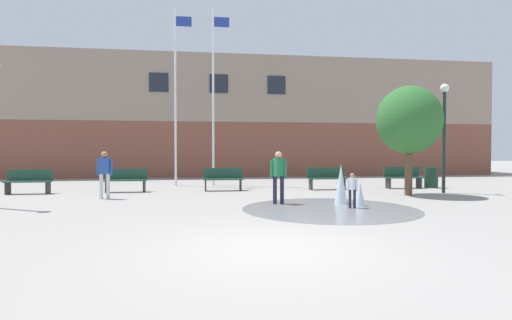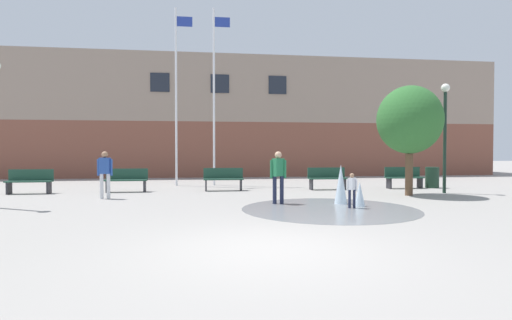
% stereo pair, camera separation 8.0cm
% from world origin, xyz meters
% --- Properties ---
extents(ground_plane, '(100.00, 100.00, 0.00)m').
position_xyz_m(ground_plane, '(0.00, 0.00, 0.00)').
color(ground_plane, gray).
extents(library_building, '(36.00, 6.05, 7.45)m').
position_xyz_m(library_building, '(0.00, 20.56, 3.72)').
color(library_building, brown).
rests_on(library_building, ground).
extents(splash_fountain, '(4.87, 4.87, 1.20)m').
position_xyz_m(splash_fountain, '(2.87, 4.68, 0.31)').
color(splash_fountain, gray).
rests_on(splash_fountain, ground).
extents(park_bench_left_of_flagpoles, '(1.60, 0.44, 0.91)m').
position_xyz_m(park_bench_left_of_flagpoles, '(-7.47, 9.49, 0.48)').
color(park_bench_left_of_flagpoles, '#28282D').
rests_on(park_bench_left_of_flagpoles, ground).
extents(park_bench_under_left_flagpole, '(1.60, 0.44, 0.91)m').
position_xyz_m(park_bench_under_left_flagpole, '(-4.00, 9.66, 0.48)').
color(park_bench_under_left_flagpole, '#28282D').
rests_on(park_bench_under_left_flagpole, ground).
extents(park_bench_center, '(1.60, 0.44, 0.91)m').
position_xyz_m(park_bench_center, '(-0.22, 9.67, 0.48)').
color(park_bench_center, '#28282D').
rests_on(park_bench_center, ground).
extents(park_bench_under_right_flagpole, '(1.60, 0.44, 0.91)m').
position_xyz_m(park_bench_under_right_flagpole, '(4.08, 9.55, 0.48)').
color(park_bench_under_right_flagpole, '#28282D').
rests_on(park_bench_under_right_flagpole, ground).
extents(park_bench_far_right, '(1.60, 0.44, 0.91)m').
position_xyz_m(park_bench_far_right, '(7.49, 9.61, 0.48)').
color(park_bench_far_right, '#28282D').
rests_on(park_bench_far_right, ground).
extents(adult_watching, '(0.50, 0.25, 1.59)m').
position_xyz_m(adult_watching, '(-4.30, 7.47, 0.93)').
color(adult_watching, silver).
rests_on(adult_watching, ground).
extents(child_running, '(0.31, 0.24, 0.99)m').
position_xyz_m(child_running, '(3.09, 4.26, 0.58)').
color(child_running, '#1E233D').
rests_on(child_running, ground).
extents(adult_in_red, '(0.50, 0.35, 1.59)m').
position_xyz_m(adult_in_red, '(1.21, 5.43, 0.93)').
color(adult_in_red, '#1E233D').
rests_on(adult_in_red, ground).
extents(flagpole_left, '(0.80, 0.10, 8.16)m').
position_xyz_m(flagpole_left, '(-2.21, 12.26, 4.33)').
color(flagpole_left, silver).
rests_on(flagpole_left, ground).
extents(flagpole_right, '(0.80, 0.10, 8.20)m').
position_xyz_m(flagpole_right, '(-0.48, 12.26, 4.35)').
color(flagpole_right, silver).
rests_on(flagpole_right, ground).
extents(lamp_post_right_lane, '(0.32, 0.32, 4.15)m').
position_xyz_m(lamp_post_right_lane, '(8.05, 7.59, 2.69)').
color(lamp_post_right_lane, '#192D23').
rests_on(lamp_post_right_lane, ground).
extents(trash_can, '(0.56, 0.56, 0.90)m').
position_xyz_m(trash_can, '(8.82, 9.66, 0.45)').
color(trash_can, '#193323').
rests_on(trash_can, ground).
extents(street_tree_near_building, '(2.29, 2.29, 3.94)m').
position_xyz_m(street_tree_near_building, '(6.31, 7.03, 2.71)').
color(street_tree_near_building, brown).
rests_on(street_tree_near_building, ground).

